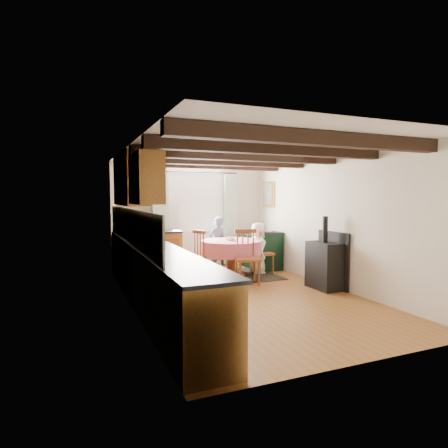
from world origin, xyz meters
name	(u,v)px	position (x,y,z in m)	size (l,w,h in m)	color
floor	(242,296)	(0.00, 0.00, 0.00)	(3.60, 5.50, 0.00)	brown
ceiling	(243,150)	(0.00, 0.00, 2.40)	(3.60, 5.50, 0.00)	white
wall_back	(192,216)	(0.00, 2.75, 1.20)	(3.60, 0.00, 2.40)	silver
wall_front	(364,244)	(0.00, -2.75, 1.20)	(3.60, 0.00, 2.40)	silver
wall_left	(131,228)	(-1.80, 0.00, 1.20)	(0.00, 5.50, 2.40)	silver
wall_right	(332,221)	(1.80, 0.00, 1.20)	(0.00, 5.50, 2.40)	silver
beam_a	(319,139)	(0.00, -2.00, 2.31)	(3.60, 0.16, 0.16)	black
beam_b	(274,149)	(0.00, -1.00, 2.31)	(3.60, 0.16, 0.16)	black
beam_c	(243,156)	(0.00, 0.00, 2.31)	(3.60, 0.16, 0.16)	black
beam_d	(220,161)	(0.00, 1.00, 2.31)	(3.60, 0.16, 0.16)	black
beam_e	(202,165)	(0.00, 2.00, 2.31)	(3.60, 0.16, 0.16)	black
splash_left	(129,226)	(-1.78, 0.30, 1.20)	(0.02, 4.50, 0.55)	beige
splash_back	(149,217)	(-1.00, 2.73, 1.20)	(1.40, 0.02, 0.55)	beige
base_cabinet_left	(152,278)	(-1.50, 0.00, 0.44)	(0.60, 5.30, 0.88)	#8E6022
base_cabinet_back	(149,253)	(-1.05, 2.45, 0.44)	(1.30, 0.60, 0.88)	#8E6022
worktop_left	(153,247)	(-1.48, 0.00, 0.90)	(0.64, 5.30, 0.04)	black
worktop_back	(149,232)	(-1.05, 2.43, 0.90)	(1.30, 0.64, 0.04)	black
wall_cabinet_glass	(129,180)	(-1.63, 1.20, 1.95)	(0.34, 1.80, 0.90)	#8E6022
wall_cabinet_solid	(146,179)	(-1.63, -0.30, 1.90)	(0.34, 0.90, 0.70)	#8E6022
window_frame	(196,199)	(0.10, 2.73, 1.60)	(1.34, 0.03, 1.54)	white
window_pane	(196,199)	(0.10, 2.74, 1.60)	(1.20, 0.01, 1.40)	white
curtain_left	(161,222)	(-0.75, 2.65, 1.10)	(0.35, 0.10, 2.10)	#B0BEA6
curtain_right	(231,220)	(0.95, 2.65, 1.10)	(0.35, 0.10, 2.10)	#B0BEA6
curtain_rod	(197,172)	(0.10, 2.65, 2.20)	(0.03, 0.03, 2.00)	black
wall_picture	(269,194)	(1.77, 2.30, 1.70)	(0.04, 0.50, 0.60)	gold
wall_plate	(234,194)	(1.05, 2.72, 1.70)	(0.30, 0.30, 0.02)	silver
rug	(231,276)	(0.44, 1.49, 0.01)	(1.87, 1.45, 0.01)	black
dining_table	(231,258)	(0.44, 1.49, 0.38)	(1.25, 1.25, 0.75)	#C04F61
chair_near	(248,257)	(0.46, 0.76, 0.52)	(0.44, 0.46, 1.03)	brown
chair_left	(192,255)	(-0.40, 1.48, 0.49)	(0.42, 0.44, 0.99)	brown
chair_right	(263,252)	(1.23, 1.55, 0.46)	(0.40, 0.41, 0.92)	brown
aga_range	(262,249)	(1.47, 2.07, 0.44)	(0.62, 0.95, 0.88)	black
cast_iron_stove	(325,253)	(1.58, -0.09, 0.65)	(0.39, 0.65, 1.30)	black
child_far	(218,243)	(0.45, 2.27, 0.60)	(0.44, 0.29, 1.20)	#445367
child_right	(258,248)	(1.11, 1.58, 0.55)	(0.53, 0.35, 1.09)	white
bowl_a	(231,239)	(0.44, 1.51, 0.78)	(0.23, 0.23, 0.06)	silver
bowl_b	(231,239)	(0.44, 1.49, 0.78)	(0.18, 0.18, 0.06)	silver
cup	(231,239)	(0.40, 1.40, 0.80)	(0.10, 0.10, 0.09)	silver
canister_tall	(140,225)	(-1.26, 2.37, 1.05)	(0.15, 0.15, 0.26)	#262628
canister_wide	(153,226)	(-0.95, 2.53, 1.01)	(0.17, 0.17, 0.19)	#262628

